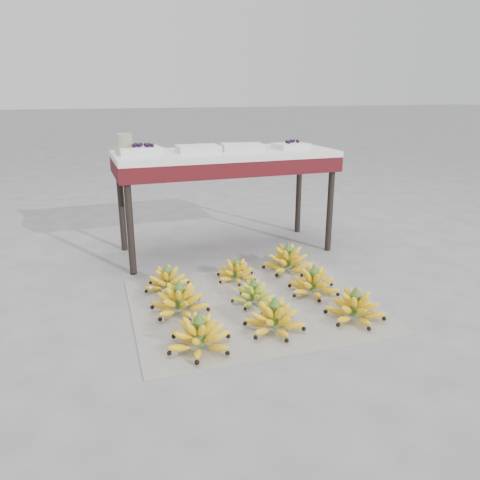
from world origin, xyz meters
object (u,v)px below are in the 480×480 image
object	(u,v)px
bunch_front_center	(274,319)
tray_far_left	(139,150)
bunch_mid_left	(180,301)
tray_left	(198,149)
bunch_front_left	(199,336)
bunch_back_right	(288,261)
tray_far_right	(291,146)
newspaper_mat	(253,304)
bunch_mid_right	(314,283)
bunch_front_right	(355,308)
bunch_back_left	(167,281)
tray_right	(243,147)
bunch_back_center	(236,272)
bunch_mid_center	(254,295)
glass_jar	(125,144)
vendor_table	(225,163)

from	to	relation	value
bunch_front_center	tray_far_left	world-z (taller)	tray_far_left
bunch_mid_left	tray_left	size ratio (longest dim) A/B	1.28
bunch_front_left	bunch_back_right	world-z (taller)	bunch_back_right
bunch_front_left	bunch_mid_left	size ratio (longest dim) A/B	0.87
tray_far_right	bunch_front_left	bearing A→B (deg)	-129.20
newspaper_mat	bunch_mid_right	distance (m)	0.37
bunch_front_right	bunch_back_left	bearing A→B (deg)	120.25
bunch_mid_right	tray_far_right	world-z (taller)	tray_far_right
bunch_back_right	tray_right	size ratio (longest dim) A/B	1.36
bunch_back_center	bunch_back_right	xyz separation A→B (m)	(0.35, 0.04, 0.01)
newspaper_mat	bunch_mid_center	world-z (taller)	bunch_mid_center
bunch_back_left	glass_jar	distance (m)	0.93
vendor_table	glass_jar	size ratio (longest dim) A/B	11.30
bunch_back_right	tray_left	distance (m)	0.93
bunch_front_center	bunch_mid_right	size ratio (longest dim) A/B	1.15
tray_right	bunch_mid_left	bearing A→B (deg)	-127.25
bunch_front_right	bunch_back_right	size ratio (longest dim) A/B	0.90
bunch_front_center	tray_far_right	size ratio (longest dim) A/B	1.49
bunch_mid_right	tray_left	xyz separation A→B (m)	(-0.41, 0.87, 0.65)
newspaper_mat	bunch_back_right	bearing A→B (deg)	44.81
bunch_front_right	tray_far_right	bearing A→B (deg)	60.40
newspaper_mat	bunch_mid_center	bearing A→B (deg)	45.80
bunch_back_left	bunch_back_right	size ratio (longest dim) A/B	0.73
bunch_back_right	glass_jar	size ratio (longest dim) A/B	3.18
bunch_mid_left	glass_jar	distance (m)	1.14
bunch_front_right	tray_left	bearing A→B (deg)	90.26
bunch_back_right	tray_left	size ratio (longest dim) A/B	1.50
bunch_mid_left	tray_right	xyz separation A→B (m)	(0.64, 0.84, 0.65)
bunch_front_right	bunch_mid_right	xyz separation A→B (m)	(-0.05, 0.34, -0.00)
bunch_front_right	tray_right	xyz separation A→B (m)	(-0.15, 1.20, 0.65)
bunch_back_center	tray_far_left	world-z (taller)	tray_far_left
newspaper_mat	glass_jar	world-z (taller)	glass_jar
bunch_back_center	newspaper_mat	bearing A→B (deg)	-111.43
bunch_back_left	vendor_table	xyz separation A→B (m)	(0.53, 0.57, 0.56)
bunch_front_right	bunch_back_left	world-z (taller)	bunch_front_right
bunch_front_left	bunch_front_right	world-z (taller)	bunch_front_left
bunch_mid_right	vendor_table	size ratio (longest dim) A/B	0.22
bunch_mid_left	bunch_back_left	xyz separation A→B (m)	(-0.01, 0.30, -0.01)
newspaper_mat	tray_right	distance (m)	1.16
bunch_back_center	tray_far_right	world-z (taller)	tray_far_right
bunch_back_left	bunch_mid_center	bearing A→B (deg)	-28.49
bunch_front_left	bunch_mid_right	distance (m)	0.82
newspaper_mat	tray_far_left	xyz separation A→B (m)	(-0.42, 0.92, 0.72)
bunch_back_right	tray_far_left	xyz separation A→B (m)	(-0.80, 0.55, 0.65)
bunch_back_left	glass_jar	size ratio (longest dim) A/B	2.33
tray_right	newspaper_mat	bearing A→B (deg)	-106.35
bunch_front_left	bunch_front_right	bearing A→B (deg)	-1.78
bunch_front_center	bunch_back_left	distance (m)	0.73
newspaper_mat	bunch_back_center	bearing A→B (deg)	85.65
glass_jar	bunch_back_right	bearing A→B (deg)	-32.14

